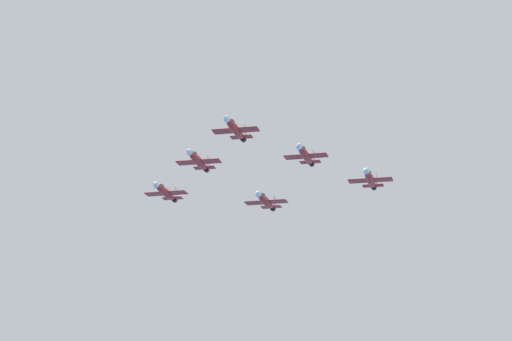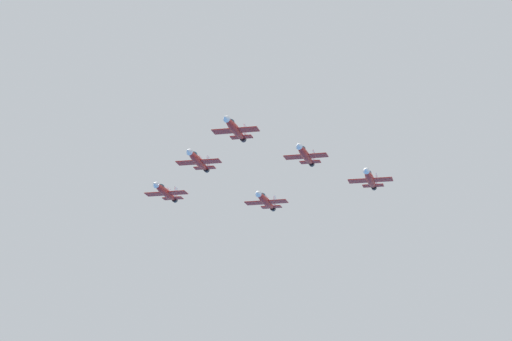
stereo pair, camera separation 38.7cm
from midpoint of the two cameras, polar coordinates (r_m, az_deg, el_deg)
name	(u,v)px [view 2 (the right image)]	position (r m, az deg, el deg)	size (l,w,h in m)	color
jet_lead	(235,129)	(252.09, -1.07, 2.19)	(16.09, 11.76, 3.76)	red
jet_left_wingman	(305,155)	(263.24, 2.62, 0.82)	(15.73, 11.30, 3.66)	red
jet_right_wingman	(198,160)	(269.40, -3.00, 0.53)	(16.32, 12.16, 3.83)	red
jet_left_outer	(370,179)	(275.51, 5.98, -0.43)	(16.49, 12.29, 3.87)	red
jet_right_outer	(165,192)	(286.93, -4.69, -1.12)	(16.47, 12.00, 3.84)	red
jet_slot_rear	(266,201)	(278.98, 0.54, -1.58)	(16.28, 11.61, 3.78)	red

